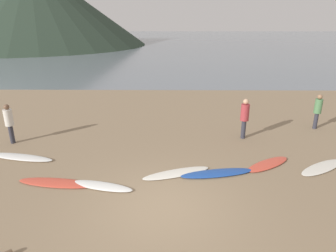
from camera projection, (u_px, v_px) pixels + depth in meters
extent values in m
cube|color=#8C7559|center=(167.00, 108.00, 17.66)|extent=(120.00, 120.00, 0.20)
cube|color=slate|center=(170.00, 41.00, 68.62)|extent=(140.00, 100.00, 0.01)
cone|color=#28382B|center=(34.00, 4.00, 54.57)|extent=(40.14, 40.14, 14.44)
ellipsoid|color=white|center=(20.00, 157.00, 11.11)|extent=(2.69, 1.05, 0.10)
ellipsoid|color=#D84C38|center=(57.00, 183.00, 9.41)|extent=(2.58, 0.89, 0.07)
ellipsoid|color=white|center=(102.00, 186.00, 9.21)|extent=(2.08, 0.97, 0.09)
ellipsoid|color=silver|center=(176.00, 173.00, 10.00)|extent=(2.41, 1.35, 0.07)
ellipsoid|color=#1E479E|center=(217.00, 173.00, 9.97)|extent=(2.55, 1.02, 0.09)
ellipsoid|color=#D84C38|center=(268.00, 164.00, 10.61)|extent=(1.99, 1.61, 0.08)
ellipsoid|color=silver|center=(322.00, 167.00, 10.38)|extent=(2.13, 1.65, 0.07)
cylinder|color=#2D2D38|center=(12.00, 134.00, 12.36)|extent=(0.19, 0.19, 0.78)
cylinder|color=beige|center=(8.00, 118.00, 12.12)|extent=(0.34, 0.34, 0.68)
sphere|color=brown|center=(6.00, 107.00, 11.96)|extent=(0.22, 0.22, 0.22)
cylinder|color=#2D2D38|center=(243.00, 129.00, 12.87)|extent=(0.19, 0.19, 0.81)
cylinder|color=#9E3338|center=(245.00, 112.00, 12.61)|extent=(0.35, 0.35, 0.71)
sphere|color=tan|center=(246.00, 102.00, 12.45)|extent=(0.23, 0.23, 0.23)
cylinder|color=#2D2D38|center=(316.00, 121.00, 14.00)|extent=(0.18, 0.18, 0.76)
cylinder|color=#4C7A4C|center=(318.00, 106.00, 13.76)|extent=(0.33, 0.33, 0.66)
sphere|color=#936B4C|center=(320.00, 97.00, 13.61)|extent=(0.22, 0.22, 0.22)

